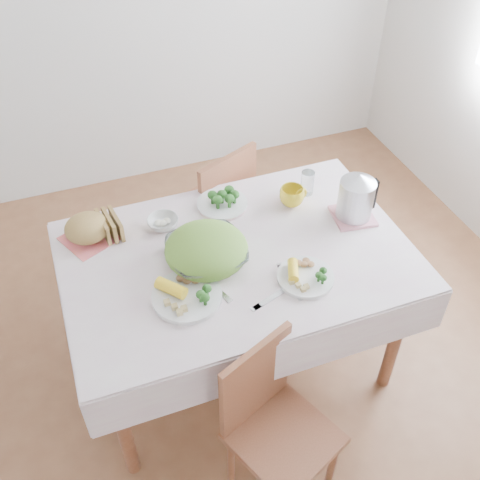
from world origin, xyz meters
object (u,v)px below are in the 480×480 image
object	(u,v)px
dining_table	(238,312)
salad_bowl	(207,254)
yellow_mug	(292,196)
chair_far	(207,206)
electric_kettle	(356,197)
chair_near	(285,429)
dinner_plate_left	(187,297)
dinner_plate_right	(305,277)

from	to	relation	value
dining_table	salad_bowl	xyz separation A→B (m)	(-0.14, 0.01, 0.43)
salad_bowl	yellow_mug	bearing A→B (deg)	24.57
chair_far	electric_kettle	size ratio (longest dim) A/B	3.88
chair_far	dining_table	bearing A→B (deg)	59.77
chair_near	dinner_plate_left	world-z (taller)	chair_near
dinner_plate_right	chair_far	bearing A→B (deg)	98.12
salad_bowl	dinner_plate_right	size ratio (longest dim) A/B	1.40
dinner_plate_left	yellow_mug	bearing A→B (deg)	32.47
yellow_mug	electric_kettle	bearing A→B (deg)	-39.64
dinner_plate_left	yellow_mug	size ratio (longest dim) A/B	2.40
chair_near	salad_bowl	bearing A→B (deg)	73.58
dining_table	yellow_mug	xyz separation A→B (m)	(0.36, 0.23, 0.43)
dining_table	dinner_plate_right	size ratio (longest dim) A/B	5.86
chair_near	dinner_plate_right	xyz separation A→B (m)	(0.27, 0.44, 0.31)
electric_kettle	dinner_plate_left	bearing A→B (deg)	-152.04
dining_table	electric_kettle	bearing A→B (deg)	4.39
salad_bowl	yellow_mug	world-z (taller)	yellow_mug
dining_table	salad_bowl	distance (m)	0.45
salad_bowl	electric_kettle	size ratio (longest dim) A/B	1.46
chair_near	chair_far	xyz separation A→B (m)	(0.13, 1.39, 0.00)
chair_far	dinner_plate_right	bearing A→B (deg)	74.00
electric_kettle	dining_table	bearing A→B (deg)	-161.75
salad_bowl	dining_table	bearing A→B (deg)	-2.80
dining_table	chair_far	distance (m)	0.72
dinner_plate_right	dinner_plate_left	bearing A→B (deg)	172.21
chair_near	dinner_plate_right	world-z (taller)	chair_near
dinner_plate_left	dinner_plate_right	size ratio (longest dim) A/B	1.19
dining_table	dinner_plate_left	distance (m)	0.51
chair_near	dinner_plate_left	bearing A→B (deg)	90.37
dining_table	electric_kettle	distance (m)	0.78
chair_near	salad_bowl	distance (m)	0.77
dinner_plate_left	electric_kettle	distance (m)	0.90
salad_bowl	dinner_plate_right	xyz separation A→B (m)	(0.35, -0.25, -0.03)
electric_kettle	yellow_mug	bearing A→B (deg)	154.23
electric_kettle	salad_bowl	bearing A→B (deg)	-163.09
dining_table	yellow_mug	world-z (taller)	yellow_mug
dinner_plate_right	electric_kettle	bearing A→B (deg)	36.97
dinner_plate_left	salad_bowl	bearing A→B (deg)	51.74
chair_far	dinner_plate_left	bearing A→B (deg)	44.08
dinner_plate_right	yellow_mug	bearing A→B (deg)	72.42
chair_near	electric_kettle	xyz separation A→B (m)	(0.65, 0.73, 0.42)
chair_far	salad_bowl	distance (m)	0.81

